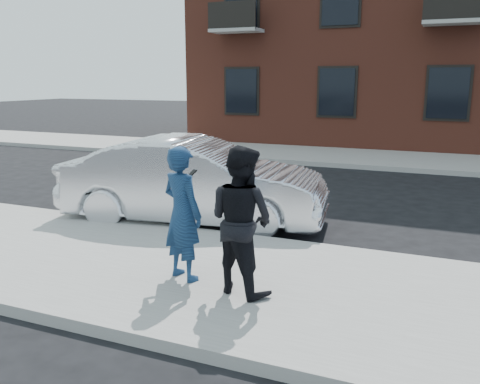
% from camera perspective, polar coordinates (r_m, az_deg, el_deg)
% --- Properties ---
extents(ground, '(100.00, 100.00, 0.00)m').
position_cam_1_polar(ground, '(6.53, 17.80, -12.34)').
color(ground, black).
rests_on(ground, ground).
extents(near_sidewalk, '(50.00, 3.50, 0.15)m').
position_cam_1_polar(near_sidewalk, '(6.27, 17.63, -12.65)').
color(near_sidewalk, gray).
rests_on(near_sidewalk, ground).
extents(near_curb, '(50.00, 0.10, 0.15)m').
position_cam_1_polar(near_curb, '(7.94, 18.90, -7.31)').
color(near_curb, '#999691').
rests_on(near_curb, ground).
extents(far_sidewalk, '(50.00, 3.50, 0.15)m').
position_cam_1_polar(far_sidewalk, '(17.39, 21.31, 3.11)').
color(far_sidewalk, gray).
rests_on(far_sidewalk, ground).
extents(far_curb, '(50.00, 0.10, 0.15)m').
position_cam_1_polar(far_curb, '(15.61, 21.08, 2.14)').
color(far_curb, '#999691').
rests_on(far_curb, ground).
extents(silver_sedan, '(5.12, 2.45, 1.62)m').
position_cam_1_polar(silver_sedan, '(9.53, -5.17, 1.19)').
color(silver_sedan, silver).
rests_on(silver_sedan, ground).
extents(man_hoodie, '(0.74, 0.61, 1.73)m').
position_cam_1_polar(man_hoodie, '(6.49, -6.49, -2.42)').
color(man_hoodie, navy).
rests_on(man_hoodie, near_sidewalk).
extents(man_peacoat, '(1.04, 0.92, 1.79)m').
position_cam_1_polar(man_peacoat, '(6.05, 0.12, -3.17)').
color(man_peacoat, black).
rests_on(man_peacoat, near_sidewalk).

